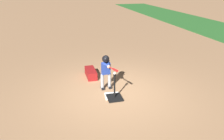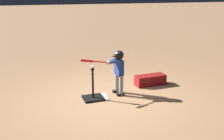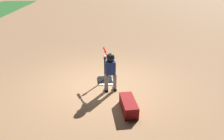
{
  "view_description": "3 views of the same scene",
  "coord_description": "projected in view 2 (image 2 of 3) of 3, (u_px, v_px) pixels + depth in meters",
  "views": [
    {
      "loc": [
        5.78,
        -1.54,
        3.18
      ],
      "look_at": [
        0.02,
        -0.1,
        0.78
      ],
      "focal_mm": 35.0,
      "sensor_mm": 36.0,
      "label": 1
    },
    {
      "loc": [
        1.81,
        5.55,
        2.49
      ],
      "look_at": [
        -0.13,
        -0.02,
        0.7
      ],
      "focal_mm": 42.0,
      "sensor_mm": 36.0,
      "label": 2
    },
    {
      "loc": [
        -5.86,
        0.37,
        2.95
      ],
      "look_at": [
        -0.23,
        -0.25,
        0.57
      ],
      "focal_mm": 35.0,
      "sensor_mm": 36.0,
      "label": 3
    }
  ],
  "objects": [
    {
      "name": "batting_tee",
      "position": [
        93.0,
        95.0,
        6.27
      ],
      "size": [
        0.48,
        0.44,
        0.76
      ],
      "color": "black",
      "rests_on": "ground_plane"
    },
    {
      "name": "home_plate",
      "position": [
        99.0,
        97.0,
        6.37
      ],
      "size": [
        0.48,
        0.48,
        0.02
      ],
      "primitive_type": "cube",
      "rotation": [
        0.0,
        0.0,
        -0.1
      ],
      "color": "white",
      "rests_on": "ground_plane"
    },
    {
      "name": "ground_plane",
      "position": [
        107.0,
        98.0,
        6.31
      ],
      "size": [
        90.0,
        90.0,
        0.0
      ],
      "primitive_type": "plane",
      "color": "#99704C"
    },
    {
      "name": "equipment_bag",
      "position": [
        150.0,
        80.0,
        7.19
      ],
      "size": [
        0.85,
        0.34,
        0.28
      ],
      "primitive_type": "cube",
      "rotation": [
        0.0,
        0.0,
        0.02
      ],
      "color": "maroon",
      "rests_on": "ground_plane"
    },
    {
      "name": "batter_child",
      "position": [
        118.0,
        67.0,
        6.38
      ],
      "size": [
        1.1,
        0.36,
        1.11
      ],
      "color": "gray",
      "rests_on": "ground_plane"
    },
    {
      "name": "baseball",
      "position": [
        92.0,
        67.0,
        6.06
      ],
      "size": [
        0.07,
        0.07,
        0.07
      ],
      "primitive_type": "sphere",
      "color": "white",
      "rests_on": "batting_tee"
    }
  ]
}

